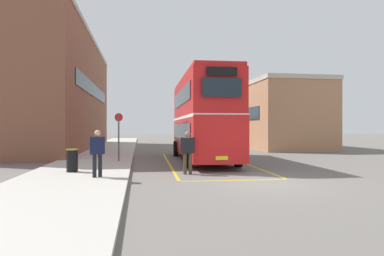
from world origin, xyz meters
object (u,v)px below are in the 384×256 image
at_px(litter_bin, 72,160).
at_px(double_decker_bus, 202,117).
at_px(pedestrian_waiting_near, 97,150).
at_px(single_deck_bus, 202,130).
at_px(pedestrian_boarding, 188,149).
at_px(bus_stop_sign, 119,132).

bearing_deg(litter_bin, double_decker_bus, 39.15).
xyz_separation_m(double_decker_bus, pedestrian_waiting_near, (-5.04, -6.72, -1.40)).
xyz_separation_m(double_decker_bus, litter_bin, (-6.21, -5.06, -1.91)).
height_order(double_decker_bus, single_deck_bus, double_decker_bus).
distance_m(double_decker_bus, single_deck_bus, 16.12).
relative_size(single_deck_bus, pedestrian_boarding, 4.96).
bearing_deg(single_deck_bus, pedestrian_waiting_near, -109.28).
bearing_deg(pedestrian_waiting_near, pedestrian_boarding, 20.50).
bearing_deg(litter_bin, single_deck_bus, 66.56).
bearing_deg(pedestrian_waiting_near, single_deck_bus, 70.72).
bearing_deg(single_deck_bus, litter_bin, -113.44).
xyz_separation_m(single_deck_bus, litter_bin, (-9.06, -20.90, -1.04)).
bearing_deg(pedestrian_waiting_near, bus_stop_sign, 86.11).
bearing_deg(litter_bin, pedestrian_boarding, -4.64).
height_order(double_decker_bus, pedestrian_waiting_near, double_decker_bus).
distance_m(litter_bin, bus_stop_sign, 4.66).
bearing_deg(double_decker_bus, pedestrian_boarding, -106.39).
distance_m(double_decker_bus, pedestrian_waiting_near, 8.51).
xyz_separation_m(double_decker_bus, bus_stop_sign, (-4.64, -0.80, -0.84)).
bearing_deg(bus_stop_sign, double_decker_bus, 9.76).
relative_size(double_decker_bus, pedestrian_boarding, 6.08).
relative_size(double_decker_bus, litter_bin, 11.69).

